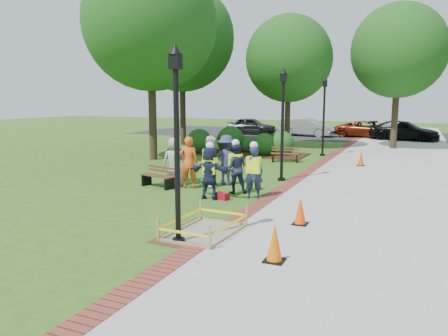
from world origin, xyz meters
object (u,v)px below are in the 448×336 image
at_px(wet_concrete_pad, 205,224).
at_px(cone_front, 275,244).
at_px(hivis_worker_a, 210,171).
at_px(bench_near, 158,181).
at_px(hivis_worker_b, 254,170).
at_px(lamp_near, 177,130).
at_px(hivis_worker_c, 235,166).

height_order(wet_concrete_pad, cone_front, cone_front).
bearing_deg(wet_concrete_pad, hivis_worker_a, 113.55).
bearing_deg(cone_front, bench_near, 138.59).
height_order(wet_concrete_pad, bench_near, bench_near).
relative_size(wet_concrete_pad, hivis_worker_a, 1.31).
height_order(wet_concrete_pad, hivis_worker_b, hivis_worker_b).
height_order(hivis_worker_a, hivis_worker_b, hivis_worker_a).
relative_size(wet_concrete_pad, cone_front, 3.13).
bearing_deg(hivis_worker_b, cone_front, -65.79).
height_order(lamp_near, hivis_worker_c, lamp_near).
xyz_separation_m(cone_front, hivis_worker_c, (-3.06, 5.49, 0.53)).
bearing_deg(hivis_worker_b, hivis_worker_c, 149.55).
bearing_deg(hivis_worker_b, bench_near, 176.36).
xyz_separation_m(wet_concrete_pad, hivis_worker_c, (-1.03, 4.43, 0.67)).
bearing_deg(hivis_worker_c, wet_concrete_pad, -76.85).
bearing_deg(hivis_worker_c, lamp_near, -81.50).
distance_m(bench_near, cone_front, 7.94).
height_order(wet_concrete_pad, lamp_near, lamp_near).
bearing_deg(hivis_worker_c, hivis_worker_b, -30.45).
height_order(hivis_worker_b, hivis_worker_c, hivis_worker_b).
bearing_deg(wet_concrete_pad, hivis_worker_b, 93.26).
distance_m(bench_near, hivis_worker_a, 2.72).
relative_size(hivis_worker_a, hivis_worker_b, 1.00).
xyz_separation_m(bench_near, hivis_worker_b, (3.70, -0.24, 0.67)).
xyz_separation_m(bench_near, hivis_worker_a, (2.49, -0.89, 0.67)).
xyz_separation_m(hivis_worker_b, hivis_worker_c, (-0.81, 0.48, -0.00)).
bearing_deg(lamp_near, hivis_worker_b, 89.65).
distance_m(wet_concrete_pad, hivis_worker_c, 4.59).
bearing_deg(hivis_worker_a, hivis_worker_b, 28.32).
bearing_deg(bench_near, lamp_near, -53.61).
bearing_deg(hivis_worker_b, hivis_worker_a, -151.68).
bearing_deg(cone_front, wet_concrete_pad, 152.33).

